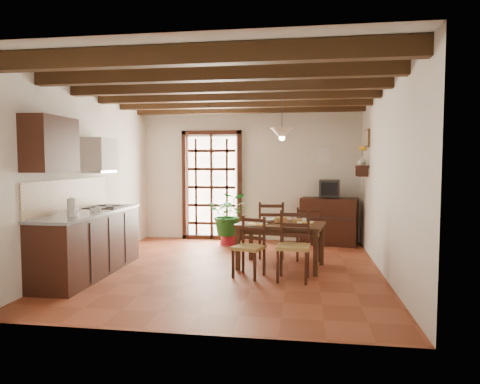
% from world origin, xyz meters
% --- Properties ---
extents(ground_plane, '(5.00, 5.00, 0.00)m').
position_xyz_m(ground_plane, '(0.00, 0.00, 0.00)').
color(ground_plane, brown).
extents(room_shell, '(4.52, 5.02, 2.81)m').
position_xyz_m(room_shell, '(0.00, 0.00, 1.82)').
color(room_shell, silver).
rests_on(room_shell, ground_plane).
extents(ceiling_beams, '(4.50, 4.34, 0.20)m').
position_xyz_m(ceiling_beams, '(0.00, 0.00, 2.69)').
color(ceiling_beams, black).
rests_on(ceiling_beams, room_shell).
extents(french_door, '(1.26, 0.11, 2.32)m').
position_xyz_m(french_door, '(-0.80, 2.45, 1.18)').
color(french_door, white).
rests_on(french_door, ground_plane).
extents(kitchen_counter, '(0.64, 2.25, 1.38)m').
position_xyz_m(kitchen_counter, '(-1.96, -0.60, 0.47)').
color(kitchen_counter, black).
rests_on(kitchen_counter, ground_plane).
extents(upper_cabinet, '(0.35, 0.80, 0.70)m').
position_xyz_m(upper_cabinet, '(-2.08, -1.30, 1.85)').
color(upper_cabinet, black).
rests_on(upper_cabinet, room_shell).
extents(range_hood, '(0.38, 0.60, 0.54)m').
position_xyz_m(range_hood, '(-2.05, -0.05, 1.73)').
color(range_hood, white).
rests_on(range_hood, room_shell).
extents(counter_items, '(0.50, 1.43, 0.25)m').
position_xyz_m(counter_items, '(-1.95, -0.51, 0.96)').
color(counter_items, black).
rests_on(counter_items, kitchen_counter).
extents(dining_table, '(1.39, 1.01, 0.69)m').
position_xyz_m(dining_table, '(0.77, 0.21, 0.60)').
color(dining_table, '#372012').
rests_on(dining_table, ground_plane).
extents(chair_near_left, '(0.49, 0.48, 0.85)m').
position_xyz_m(chair_near_left, '(0.35, -0.38, 0.27)').
color(chair_near_left, '#9F8243').
rests_on(chair_near_left, ground_plane).
extents(chair_near_right, '(0.47, 0.45, 0.95)m').
position_xyz_m(chair_near_right, '(0.97, -0.49, 0.30)').
color(chair_near_right, '#9F8243').
rests_on(chair_near_right, ground_plane).
extents(chair_far_left, '(0.48, 0.46, 0.96)m').
position_xyz_m(chair_far_left, '(0.56, 0.90, 0.30)').
color(chair_far_left, '#9F8243').
rests_on(chair_far_left, ground_plane).
extents(chair_far_right, '(0.42, 0.40, 0.89)m').
position_xyz_m(chair_far_right, '(1.19, 0.79, 0.28)').
color(chair_far_right, '#9F8243').
rests_on(chair_far_right, ground_plane).
extents(table_setting, '(0.93, 0.62, 0.09)m').
position_xyz_m(table_setting, '(0.77, 0.21, 0.66)').
color(table_setting, yellow).
rests_on(table_setting, dining_table).
extents(table_bowl, '(0.22, 0.22, 0.05)m').
position_xyz_m(table_bowl, '(0.55, 0.29, 0.72)').
color(table_bowl, white).
rests_on(table_bowl, dining_table).
extents(sideboard, '(1.16, 0.69, 0.92)m').
position_xyz_m(sideboard, '(1.61, 2.23, 0.46)').
color(sideboard, black).
rests_on(sideboard, ground_plane).
extents(crt_tv, '(0.42, 0.39, 0.34)m').
position_xyz_m(crt_tv, '(1.61, 2.22, 1.11)').
color(crt_tv, black).
rests_on(crt_tv, sideboard).
extents(fuse_box, '(0.25, 0.03, 0.32)m').
position_xyz_m(fuse_box, '(1.50, 2.48, 1.75)').
color(fuse_box, white).
rests_on(fuse_box, room_shell).
extents(plant_pot, '(0.35, 0.35, 0.21)m').
position_xyz_m(plant_pot, '(-0.35, 1.92, 0.11)').
color(plant_pot, maroon).
rests_on(plant_pot, ground_plane).
extents(potted_plant, '(2.17, 1.92, 2.22)m').
position_xyz_m(potted_plant, '(-0.35, 1.92, 0.57)').
color(potted_plant, '#144C19').
rests_on(potted_plant, ground_plane).
extents(wall_shelf, '(0.20, 0.42, 0.20)m').
position_xyz_m(wall_shelf, '(2.14, 1.60, 1.51)').
color(wall_shelf, black).
rests_on(wall_shelf, room_shell).
extents(shelf_vase, '(0.15, 0.15, 0.15)m').
position_xyz_m(shelf_vase, '(2.14, 1.60, 1.65)').
color(shelf_vase, '#B2BFB2').
rests_on(shelf_vase, wall_shelf).
extents(shelf_flowers, '(0.14, 0.14, 0.36)m').
position_xyz_m(shelf_flowers, '(2.14, 1.60, 1.86)').
color(shelf_flowers, yellow).
rests_on(shelf_flowers, shelf_vase).
extents(framed_picture, '(0.03, 0.32, 0.32)m').
position_xyz_m(framed_picture, '(2.22, 1.60, 2.05)').
color(framed_picture, brown).
rests_on(framed_picture, room_shell).
extents(pendant_lamp, '(0.36, 0.36, 0.84)m').
position_xyz_m(pendant_lamp, '(0.77, 0.31, 2.08)').
color(pendant_lamp, black).
rests_on(pendant_lamp, room_shell).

